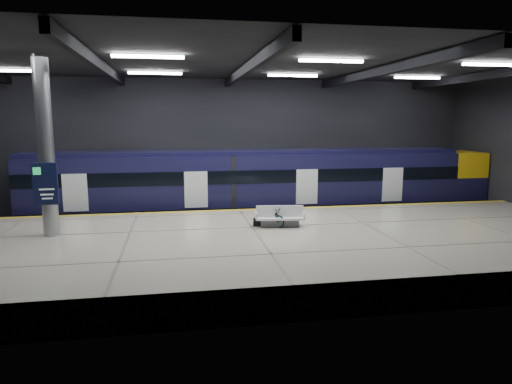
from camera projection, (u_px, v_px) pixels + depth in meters
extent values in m
plane|color=black|center=(248.00, 246.00, 20.49)|extent=(30.00, 30.00, 0.00)
cube|color=black|center=(227.00, 147.00, 27.65)|extent=(30.00, 0.10, 8.00)
cube|color=black|center=(295.00, 180.00, 12.08)|extent=(30.00, 0.10, 8.00)
cube|color=black|center=(248.00, 62.00, 19.24)|extent=(30.00, 16.00, 0.10)
cube|color=black|center=(100.00, 65.00, 18.25)|extent=(0.25, 16.00, 0.40)
cube|color=black|center=(248.00, 68.00, 19.28)|extent=(0.25, 16.00, 0.40)
cube|color=black|center=(381.00, 71.00, 20.31)|extent=(0.25, 16.00, 0.40)
cube|color=black|center=(501.00, 73.00, 21.33)|extent=(0.25, 16.00, 0.40)
cube|color=white|center=(148.00, 57.00, 16.63)|extent=(2.60, 0.18, 0.10)
cube|color=white|center=(331.00, 61.00, 17.83)|extent=(2.60, 0.18, 0.10)
cube|color=white|center=(492.00, 65.00, 19.02)|extent=(2.60, 0.18, 0.10)
cube|color=white|center=(2.00, 70.00, 21.27)|extent=(2.60, 0.18, 0.10)
cube|color=white|center=(155.00, 73.00, 22.47)|extent=(2.60, 0.18, 0.10)
cube|color=white|center=(293.00, 75.00, 23.66)|extent=(2.60, 0.18, 0.10)
cube|color=white|center=(417.00, 78.00, 24.86)|extent=(2.60, 0.18, 0.10)
cube|color=beige|center=(258.00, 249.00, 17.97)|extent=(30.00, 11.00, 1.10)
cube|color=gold|center=(240.00, 210.00, 22.99)|extent=(30.00, 0.40, 0.01)
cube|color=gray|center=(235.00, 221.00, 25.12)|extent=(30.00, 0.08, 0.16)
cube|color=gray|center=(232.00, 216.00, 26.52)|extent=(30.00, 0.08, 0.16)
cube|color=black|center=(248.00, 210.00, 25.90)|extent=(24.00, 2.58, 0.80)
cube|color=black|center=(248.00, 179.00, 25.63)|extent=(24.00, 2.80, 2.75)
cube|color=black|center=(248.00, 152.00, 25.39)|extent=(24.00, 2.30, 0.24)
cube|color=black|center=(253.00, 177.00, 24.21)|extent=(24.00, 0.04, 0.70)
cube|color=white|center=(307.00, 187.00, 24.81)|extent=(1.20, 0.05, 1.90)
cube|color=yellow|center=(458.00, 174.00, 27.85)|extent=(2.00, 2.80, 2.75)
ellipsoid|color=yellow|center=(496.00, 181.00, 28.37)|extent=(3.60, 2.52, 1.90)
cube|color=black|center=(463.00, 171.00, 27.87)|extent=(1.60, 2.38, 0.80)
cube|color=#595B60|center=(280.00, 223.00, 19.42)|extent=(1.66, 0.70, 0.30)
cube|color=white|center=(280.00, 218.00, 19.38)|extent=(2.10, 1.10, 0.08)
cube|color=white|center=(280.00, 211.00, 19.34)|extent=(2.00, 0.33, 0.50)
cube|color=white|center=(256.00, 215.00, 19.31)|extent=(0.17, 0.85, 0.30)
cube|color=white|center=(303.00, 215.00, 19.41)|extent=(0.17, 0.85, 0.30)
imported|color=#99999E|center=(271.00, 216.00, 19.52)|extent=(1.36, 1.59, 0.82)
cube|color=black|center=(257.00, 222.00, 19.45)|extent=(0.32, 0.22, 0.35)
cylinder|color=#9EA0A5|center=(46.00, 147.00, 17.44)|extent=(0.60, 0.60, 6.90)
cube|color=black|center=(45.00, 184.00, 17.24)|extent=(0.90, 0.12, 1.60)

